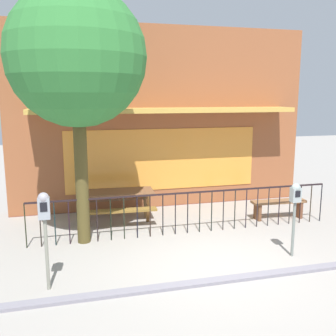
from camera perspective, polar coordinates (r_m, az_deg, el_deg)
ground at (r=7.46m, az=6.97°, el=-13.95°), size 40.00×40.00×0.00m
pub_storefront at (r=10.84m, az=-0.98°, el=7.33°), size 8.27×1.34×4.95m
patio_fence_front at (r=8.75m, az=2.94°, el=-5.50°), size 6.97×0.04×0.97m
picnic_table_left at (r=9.64m, az=-7.57°, el=-4.38°), size 1.87×1.46×0.79m
patio_bench at (r=10.24m, az=16.01°, el=-5.31°), size 1.42×0.41×0.48m
parking_meter_near at (r=6.38m, az=-17.81°, el=-6.70°), size 0.18×0.17×1.62m
parking_meter_far at (r=7.76m, az=18.30°, el=-4.55°), size 0.18×0.17×1.46m
street_tree at (r=8.09m, az=-13.36°, el=15.52°), size 2.78×2.78×5.23m
curb_edge at (r=6.90m, az=9.08°, el=-16.11°), size 11.58×0.20×0.11m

